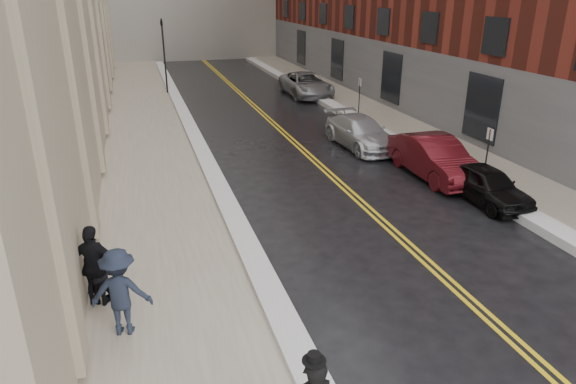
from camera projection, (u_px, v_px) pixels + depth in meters
ground at (400, 348)px, 11.00m from camera, size 160.00×160.00×0.00m
sidewalk_left at (150, 151)px, 24.01m from camera, size 4.00×64.00×0.15m
sidewalk_right at (408, 129)px, 27.60m from camera, size 3.00×64.00×0.15m
lane_stripe_a at (290, 141)px, 25.87m from camera, size 0.12×64.00×0.01m
lane_stripe_b at (295, 140)px, 25.93m from camera, size 0.12×64.00×0.01m
snow_ridge_left at (199, 146)px, 24.60m from camera, size 0.70×60.80×0.26m
snow_ridge_right at (376, 131)px, 27.08m from camera, size 0.85×60.80×0.30m
traffic_signal at (164, 50)px, 35.85m from camera, size 0.18×0.15×5.20m
parking_sign_near at (488, 150)px, 19.72m from camera, size 0.06×0.35×2.23m
parking_sign_far at (359, 93)px, 30.39m from camera, size 0.06×0.35×2.23m
car_black at (487, 185)px, 18.24m from camera, size 1.58×3.85×1.31m
car_maroon at (434, 158)px, 20.62m from camera, size 1.74×5.00×1.65m
car_silver_near at (361, 132)px, 24.59m from camera, size 2.33×5.09×1.44m
car_silver_far at (306, 84)px, 36.20m from camera, size 2.69×5.83×1.62m
pedestrian_a at (97, 272)px, 12.11m from camera, size 0.84×0.69×1.56m
pedestrian_b at (120, 292)px, 10.92m from camera, size 1.42×1.00×2.01m
pedestrian_c at (95, 266)px, 11.92m from camera, size 1.29×0.90×2.03m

